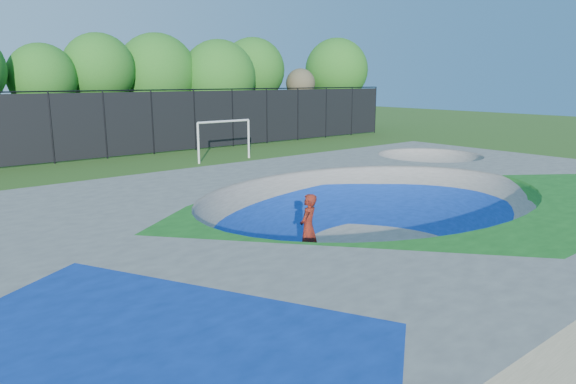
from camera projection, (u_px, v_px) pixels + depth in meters
name	position (u px, v px, depth m)	size (l,w,h in m)	color
ground	(373.00, 242.00, 14.91)	(120.00, 120.00, 0.00)	#2D5417
skate_deck	(374.00, 218.00, 14.75)	(22.00, 14.00, 1.50)	gray
skater	(308.00, 228.00, 13.20)	(0.65, 0.43, 1.79)	red
skateboard	(308.00, 260.00, 13.38)	(0.78, 0.22, 0.05)	black
soccer_goal	(224.00, 133.00, 29.61)	(3.55, 0.12, 2.34)	silver
fence	(105.00, 123.00, 30.31)	(48.09, 0.09, 4.04)	black
treeline	(96.00, 73.00, 34.42)	(53.21, 7.61, 8.47)	#413020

